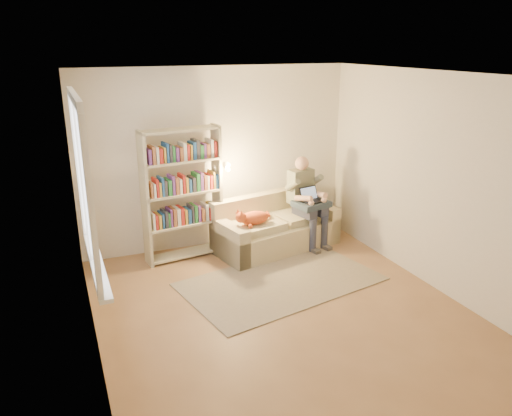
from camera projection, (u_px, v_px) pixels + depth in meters
name	position (u px, v px, depth m)	size (l,w,h in m)	color
floor	(282.00, 311.00, 5.66)	(4.50, 4.50, 0.00)	olive
ceiling	(286.00, 75.00, 4.84)	(4.00, 4.50, 0.02)	white
wall_left	(85.00, 228.00, 4.53)	(0.02, 4.50, 2.60)	silver
wall_right	(435.00, 183.00, 5.97)	(0.02, 4.50, 2.60)	silver
wall_back	(217.00, 158.00, 7.22)	(4.00, 0.02, 2.60)	silver
wall_front	(431.00, 298.00, 3.28)	(4.00, 0.02, 2.60)	silver
window	(88.00, 213.00, 4.70)	(0.12, 1.52, 1.69)	white
sofa	(275.00, 229.00, 7.35)	(1.94, 1.17, 0.77)	beige
person	(306.00, 197.00, 7.33)	(0.47, 0.64, 1.32)	gray
cat	(255.00, 217.00, 6.92)	(0.62, 0.32, 0.24)	orange
blanket	(309.00, 204.00, 7.24)	(0.47, 0.39, 0.08)	#283747
laptop	(309.00, 198.00, 7.22)	(0.35, 0.31, 0.26)	black
bookshelf	(182.00, 188.00, 6.78)	(1.25, 0.42, 1.84)	beige
rug	(281.00, 281.00, 6.34)	(2.43, 1.44, 0.01)	gray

